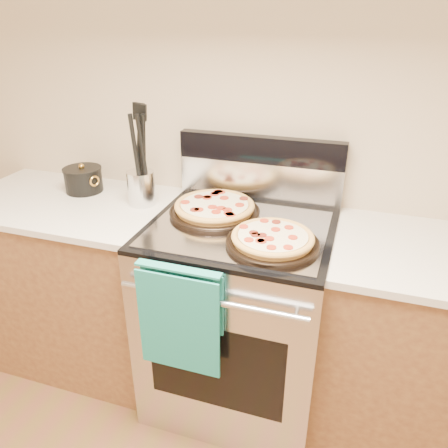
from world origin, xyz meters
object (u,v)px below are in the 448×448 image
(range_body, at_px, (239,317))
(pepperoni_pizza_back, at_px, (215,208))
(utensil_crock, at_px, (141,188))
(saucepan, at_px, (84,181))
(pepperoni_pizza_front, at_px, (273,239))

(range_body, xyz_separation_m, pepperoni_pizza_back, (-0.14, 0.07, 0.50))
(utensil_crock, xyz_separation_m, saucepan, (-0.35, 0.05, -0.02))
(range_body, distance_m, pepperoni_pizza_front, 0.54)
(range_body, height_order, saucepan, saucepan)
(utensil_crock, height_order, saucepan, utensil_crock)
(range_body, bearing_deg, utensil_crock, 168.30)
(saucepan, bearing_deg, range_body, -10.52)
(utensil_crock, bearing_deg, saucepan, 171.19)
(utensil_crock, bearing_deg, pepperoni_pizza_front, -19.34)
(range_body, bearing_deg, pepperoni_pizza_front, -38.74)
(pepperoni_pizza_back, height_order, saucepan, saucepan)
(range_body, relative_size, utensil_crock, 5.69)
(pepperoni_pizza_front, bearing_deg, utensil_crock, 160.66)
(pepperoni_pizza_back, relative_size, utensil_crock, 2.45)
(pepperoni_pizza_back, bearing_deg, pepperoni_pizza_front, -33.65)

